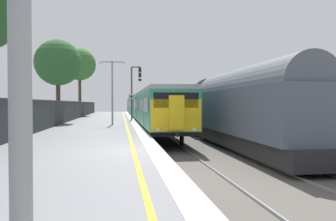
{
  "coord_description": "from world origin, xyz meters",
  "views": [
    {
      "loc": [
        -0.79,
        -11.68,
        1.64
      ],
      "look_at": [
        1.86,
        6.86,
        1.25
      ],
      "focal_mm": 35.55,
      "sensor_mm": 36.0,
      "label": 1
    }
  ],
  "objects_px": {
    "speed_limit_sign": "(131,103)",
    "platform_lamp_mid": "(112,86)",
    "commuter_train_at_platform": "(141,106)",
    "freight_train_adjacent_track": "(191,105)",
    "background_tree_centre": "(79,65)",
    "signal_gantry": "(134,87)",
    "background_tree_left": "(57,64)"
  },
  "relations": [
    {
      "from": "commuter_train_at_platform",
      "to": "background_tree_left",
      "type": "bearing_deg",
      "value": -114.29
    },
    {
      "from": "speed_limit_sign",
      "to": "platform_lamp_mid",
      "type": "relative_size",
      "value": 0.53
    },
    {
      "from": "freight_train_adjacent_track",
      "to": "signal_gantry",
      "type": "relative_size",
      "value": 7.99
    },
    {
      "from": "speed_limit_sign",
      "to": "background_tree_left",
      "type": "distance_m",
      "value": 7.66
    },
    {
      "from": "commuter_train_at_platform",
      "to": "background_tree_centre",
      "type": "relative_size",
      "value": 6.75
    },
    {
      "from": "freight_train_adjacent_track",
      "to": "speed_limit_sign",
      "type": "bearing_deg",
      "value": -179.25
    },
    {
      "from": "freight_train_adjacent_track",
      "to": "speed_limit_sign",
      "type": "xyz_separation_m",
      "value": [
        -5.85,
        -0.08,
        0.19
      ]
    },
    {
      "from": "speed_limit_sign",
      "to": "platform_lamp_mid",
      "type": "xyz_separation_m",
      "value": [
        -1.66,
        -6.21,
        1.28
      ]
    },
    {
      "from": "freight_train_adjacent_track",
      "to": "signal_gantry",
      "type": "height_order",
      "value": "signal_gantry"
    },
    {
      "from": "platform_lamp_mid",
      "to": "background_tree_left",
      "type": "relative_size",
      "value": 0.69
    },
    {
      "from": "commuter_train_at_platform",
      "to": "signal_gantry",
      "type": "bearing_deg",
      "value": -96.25
    },
    {
      "from": "commuter_train_at_platform",
      "to": "speed_limit_sign",
      "type": "height_order",
      "value": "commuter_train_at_platform"
    },
    {
      "from": "platform_lamp_mid",
      "to": "background_tree_centre",
      "type": "xyz_separation_m",
      "value": [
        -4.95,
        20.84,
        3.9
      ]
    },
    {
      "from": "signal_gantry",
      "to": "background_tree_left",
      "type": "height_order",
      "value": "background_tree_left"
    },
    {
      "from": "signal_gantry",
      "to": "commuter_train_at_platform",
      "type": "bearing_deg",
      "value": 83.75
    },
    {
      "from": "signal_gantry",
      "to": "speed_limit_sign",
      "type": "relative_size",
      "value": 2.08
    },
    {
      "from": "signal_gantry",
      "to": "background_tree_centre",
      "type": "xyz_separation_m",
      "value": [
        -6.97,
        12.4,
        3.47
      ]
    },
    {
      "from": "freight_train_adjacent_track",
      "to": "background_tree_centre",
      "type": "height_order",
      "value": "background_tree_centre"
    },
    {
      "from": "commuter_train_at_platform",
      "to": "background_tree_centre",
      "type": "bearing_deg",
      "value": -171.95
    },
    {
      "from": "freight_train_adjacent_track",
      "to": "speed_limit_sign",
      "type": "distance_m",
      "value": 5.85
    },
    {
      "from": "signal_gantry",
      "to": "freight_train_adjacent_track",
      "type": "bearing_deg",
      "value": -21.4
    },
    {
      "from": "signal_gantry",
      "to": "background_tree_centre",
      "type": "relative_size",
      "value": 0.59
    },
    {
      "from": "commuter_train_at_platform",
      "to": "background_tree_left",
      "type": "xyz_separation_m",
      "value": [
        -8.26,
        -18.3,
        3.79
      ]
    },
    {
      "from": "freight_train_adjacent_track",
      "to": "platform_lamp_mid",
      "type": "relative_size",
      "value": 8.83
    },
    {
      "from": "commuter_train_at_platform",
      "to": "platform_lamp_mid",
      "type": "bearing_deg",
      "value": -99.03
    },
    {
      "from": "platform_lamp_mid",
      "to": "commuter_train_at_platform",
      "type": "bearing_deg",
      "value": 80.97
    },
    {
      "from": "background_tree_left",
      "to": "signal_gantry",
      "type": "bearing_deg",
      "value": 34.81
    },
    {
      "from": "commuter_train_at_platform",
      "to": "freight_train_adjacent_track",
      "type": "relative_size",
      "value": 1.43
    },
    {
      "from": "speed_limit_sign",
      "to": "background_tree_left",
      "type": "xyz_separation_m",
      "value": [
        -6.42,
        -2.48,
        3.38
      ]
    },
    {
      "from": "commuter_train_at_platform",
      "to": "speed_limit_sign",
      "type": "xyz_separation_m",
      "value": [
        -1.85,
        -15.82,
        0.4
      ]
    },
    {
      "from": "freight_train_adjacent_track",
      "to": "platform_lamp_mid",
      "type": "distance_m",
      "value": 9.9
    },
    {
      "from": "freight_train_adjacent_track",
      "to": "commuter_train_at_platform",
      "type": "bearing_deg",
      "value": 104.27
    }
  ]
}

